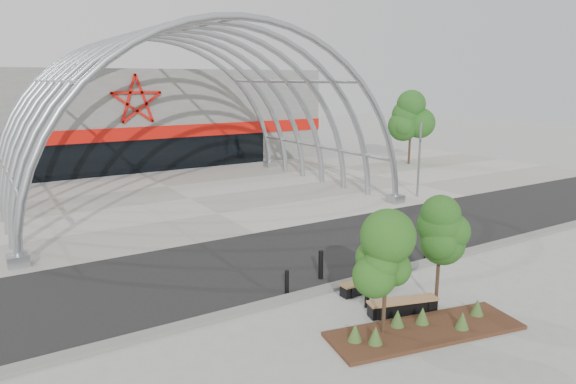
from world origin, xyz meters
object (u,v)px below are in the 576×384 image
(street_tree_0, at_px, (386,252))
(bench_1, at_px, (366,286))
(signal_pole, at_px, (419,159))
(street_tree_1, at_px, (440,233))
(bollard_2, at_px, (367,293))
(bench_0, at_px, (403,307))

(street_tree_0, bearing_deg, bench_1, 58.60)
(signal_pole, xyz_separation_m, street_tree_0, (-13.88, -12.24, 0.10))
(street_tree_0, distance_m, street_tree_1, 2.89)
(street_tree_1, relative_size, bollard_2, 3.39)
(signal_pole, distance_m, street_tree_0, 18.51)
(bollard_2, bearing_deg, bench_0, -56.58)
(street_tree_0, relative_size, bollard_2, 3.49)
(bench_0, relative_size, bollard_2, 2.31)
(street_tree_0, distance_m, bench_1, 3.91)
(bench_0, bearing_deg, signal_pole, 42.84)
(street_tree_0, height_order, bollard_2, street_tree_0)
(street_tree_0, xyz_separation_m, bench_1, (1.64, 2.68, -2.32))
(signal_pole, xyz_separation_m, street_tree_1, (-11.05, -11.64, 0.03))
(signal_pole, bearing_deg, street_tree_1, -133.52)
(street_tree_1, bearing_deg, bollard_2, 151.21)
(street_tree_0, bearing_deg, bollard_2, 63.68)
(street_tree_0, relative_size, bench_0, 1.51)
(street_tree_1, bearing_deg, signal_pole, 46.48)
(street_tree_1, height_order, bollard_2, street_tree_1)
(street_tree_0, relative_size, street_tree_1, 1.03)
(signal_pole, height_order, bollard_2, signal_pole)
(bench_0, xyz_separation_m, bench_1, (0.16, 1.95, -0.02))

